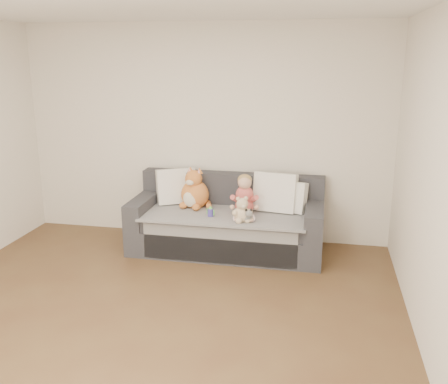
# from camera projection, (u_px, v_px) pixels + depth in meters

# --- Properties ---
(room_shell) EXTENTS (5.00, 5.00, 5.00)m
(room_shell) POSITION_uv_depth(u_px,v_px,m) (144.00, 171.00, 4.09)
(room_shell) COLOR brown
(room_shell) RESTS_ON ground
(sofa) EXTENTS (2.20, 0.94, 0.85)m
(sofa) POSITION_uv_depth(u_px,v_px,m) (227.00, 224.00, 5.83)
(sofa) COLOR #2C2C32
(sofa) RESTS_ON ground
(cushion_left) EXTENTS (0.51, 0.40, 0.44)m
(cushion_left) POSITION_uv_depth(u_px,v_px,m) (176.00, 186.00, 6.04)
(cushion_left) COLOR white
(cushion_left) RESTS_ON sofa
(cushion_right_back) EXTENTS (0.52, 0.30, 0.46)m
(cushion_right_back) POSITION_uv_depth(u_px,v_px,m) (275.00, 192.00, 5.72)
(cushion_right_back) COLOR white
(cushion_right_back) RESTS_ON sofa
(cushion_right_front) EXTENTS (0.42, 0.30, 0.37)m
(cushion_right_front) POSITION_uv_depth(u_px,v_px,m) (290.00, 197.00, 5.72)
(cushion_right_front) COLOR white
(cushion_right_front) RESTS_ON sofa
(toddler) EXTENTS (0.32, 0.47, 0.46)m
(toddler) POSITION_uv_depth(u_px,v_px,m) (244.00, 198.00, 5.62)
(toddler) COLOR #C35C44
(toddler) RESTS_ON sofa
(plush_cat) EXTENTS (0.39, 0.35, 0.51)m
(plush_cat) POSITION_uv_depth(u_px,v_px,m) (194.00, 192.00, 5.88)
(plush_cat) COLOR #C9582C
(plush_cat) RESTS_ON sofa
(teddy_bear) EXTENTS (0.22, 0.18, 0.29)m
(teddy_bear) POSITION_uv_depth(u_px,v_px,m) (242.00, 212.00, 5.37)
(teddy_bear) COLOR #CDB78E
(teddy_bear) RESTS_ON sofa
(plush_cow) EXTENTS (0.14, 0.20, 0.16)m
(plush_cow) POSITION_uv_depth(u_px,v_px,m) (248.00, 216.00, 5.39)
(plush_cow) COLOR white
(plush_cow) RESTS_ON sofa
(sippy_cup) EXTENTS (0.11, 0.09, 0.12)m
(sippy_cup) POSITION_uv_depth(u_px,v_px,m) (210.00, 211.00, 5.56)
(sippy_cup) COLOR #463A9F
(sippy_cup) RESTS_ON sofa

